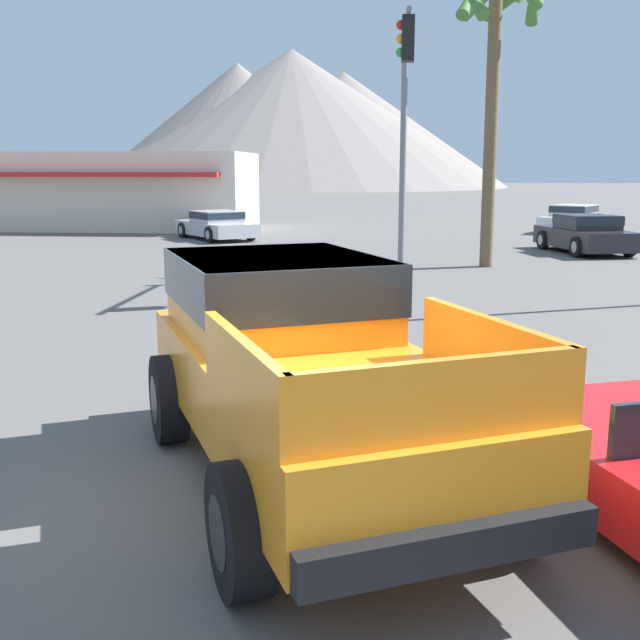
{
  "coord_description": "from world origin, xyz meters",
  "views": [
    {
      "loc": [
        0.98,
        -6.2,
        2.69
      ],
      "look_at": [
        0.33,
        0.9,
        1.26
      ],
      "focal_mm": 42.0,
      "sensor_mm": 36.0,
      "label": 1
    }
  ],
  "objects_px": {
    "parked_car_white": "(574,218)",
    "palm_tree_tall": "(495,49)",
    "traffic_light_main": "(405,102)",
    "parked_car_dark": "(586,233)",
    "parked_car_silver": "(216,225)",
    "orange_pickup_truck": "(297,355)"
  },
  "relations": [
    {
      "from": "parked_car_dark",
      "to": "traffic_light_main",
      "type": "bearing_deg",
      "value": -143.39
    },
    {
      "from": "parked_car_white",
      "to": "palm_tree_tall",
      "type": "xyz_separation_m",
      "value": [
        -5.35,
        -12.56,
        5.3
      ]
    },
    {
      "from": "parked_car_white",
      "to": "palm_tree_tall",
      "type": "relative_size",
      "value": 0.6
    },
    {
      "from": "parked_car_silver",
      "to": "traffic_light_main",
      "type": "xyz_separation_m",
      "value": [
        7.13,
        -11.07,
        3.67
      ]
    },
    {
      "from": "parked_car_dark",
      "to": "orange_pickup_truck",
      "type": "bearing_deg",
      "value": -123.99
    },
    {
      "from": "orange_pickup_truck",
      "to": "palm_tree_tall",
      "type": "xyz_separation_m",
      "value": [
        3.56,
        15.13,
        4.82
      ]
    },
    {
      "from": "parked_car_silver",
      "to": "parked_car_dark",
      "type": "distance_m",
      "value": 13.83
    },
    {
      "from": "orange_pickup_truck",
      "to": "parked_car_white",
      "type": "bearing_deg",
      "value": 47.03
    },
    {
      "from": "parked_car_white",
      "to": "parked_car_silver",
      "type": "bearing_deg",
      "value": -130.71
    },
    {
      "from": "parked_car_white",
      "to": "parked_car_dark",
      "type": "distance_m",
      "value": 8.76
    },
    {
      "from": "parked_car_white",
      "to": "traffic_light_main",
      "type": "xyz_separation_m",
      "value": [
        -7.81,
        -15.9,
        3.63
      ]
    },
    {
      "from": "parked_car_white",
      "to": "traffic_light_main",
      "type": "height_order",
      "value": "traffic_light_main"
    },
    {
      "from": "parked_car_white",
      "to": "parked_car_dark",
      "type": "xyz_separation_m",
      "value": [
        -1.64,
        -8.61,
        0.02
      ]
    },
    {
      "from": "orange_pickup_truck",
      "to": "parked_car_dark",
      "type": "distance_m",
      "value": 20.43
    },
    {
      "from": "parked_car_silver",
      "to": "palm_tree_tall",
      "type": "distance_m",
      "value": 13.43
    },
    {
      "from": "palm_tree_tall",
      "to": "traffic_light_main",
      "type": "bearing_deg",
      "value": -126.42
    },
    {
      "from": "parked_car_silver",
      "to": "palm_tree_tall",
      "type": "height_order",
      "value": "palm_tree_tall"
    },
    {
      "from": "orange_pickup_truck",
      "to": "parked_car_white",
      "type": "height_order",
      "value": "orange_pickup_truck"
    },
    {
      "from": "parked_car_white",
      "to": "traffic_light_main",
      "type": "relative_size",
      "value": 0.78
    },
    {
      "from": "orange_pickup_truck",
      "to": "palm_tree_tall",
      "type": "relative_size",
      "value": 0.68
    },
    {
      "from": "orange_pickup_truck",
      "to": "palm_tree_tall",
      "type": "distance_m",
      "value": 16.28
    },
    {
      "from": "palm_tree_tall",
      "to": "parked_car_dark",
      "type": "bearing_deg",
      "value": 46.81
    }
  ]
}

